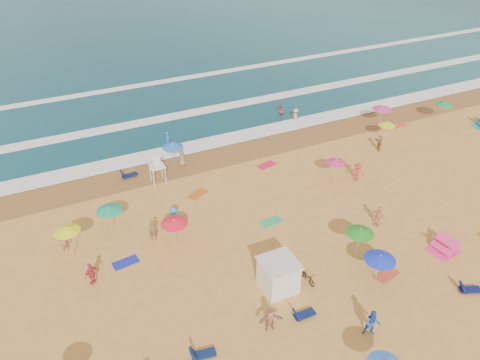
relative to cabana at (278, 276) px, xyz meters
name	(u,v)px	position (x,y,z in m)	size (l,w,h in m)	color
ground	(245,250)	(-0.38, 3.94, -1.00)	(220.00, 220.00, 0.00)	gold
ocean	(66,0)	(-0.38, 87.94, -1.00)	(220.00, 140.00, 0.18)	#0C4756
wet_sand	(183,164)	(-0.38, 16.44, -0.99)	(220.00, 220.00, 0.00)	olive
surf_foam	(154,123)	(-0.38, 25.26, -0.90)	(200.00, 18.70, 0.05)	white
cabana	(278,276)	(0.00, 0.00, 0.00)	(2.00, 2.00, 2.00)	silver
cabana_roof	(279,263)	(0.00, 0.00, 1.06)	(2.20, 2.20, 0.12)	silver
bicycle	(307,276)	(1.90, -0.30, -0.59)	(0.54, 1.56, 0.82)	black
lifeguard_stand	(158,171)	(-3.18, 14.64, 0.05)	(1.20, 1.20, 2.10)	white
beach_umbrellas	(284,207)	(3.03, 4.69, 1.09)	(52.80, 26.71, 0.82)	yellow
loungers	(360,241)	(7.20, 1.23, -0.83)	(51.79, 22.63, 0.34)	#0F174C
towels	(300,256)	(2.77, 1.88, -0.98)	(42.21, 26.79, 0.03)	#CA1948
popup_tents	(469,170)	(20.81, 4.27, -0.40)	(20.13, 14.25, 1.20)	#FF388A
beachgoers	(213,212)	(-1.04, 7.93, -0.24)	(45.23, 27.78, 2.02)	#C03054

